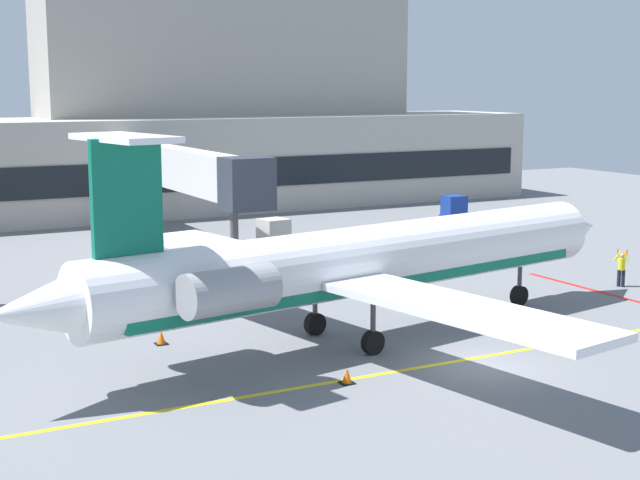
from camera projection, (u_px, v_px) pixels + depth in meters
The scene contains 10 objects.
ground at pixel (480, 369), 33.38m from camera, with size 120.00×120.00×0.11m.
terminal_building at pixel (159, 117), 73.92m from camera, with size 70.94×11.33×20.92m.
jet_bridge_west at pixel (179, 169), 55.77m from camera, with size 2.40×23.66×6.35m.
regional_jet at pixel (356, 262), 36.27m from camera, with size 29.62×24.73×8.38m.
baggage_tug at pixel (460, 212), 66.61m from camera, with size 3.69×1.90×2.19m.
pushback_tractor at pixel (265, 242), 53.62m from camera, with size 3.90×2.34×2.33m.
marshaller at pixel (621, 268), 46.54m from camera, with size 0.51×0.75×1.89m.
safety_cone_alpha at pixel (304, 290), 44.85m from camera, with size 0.47×0.47×0.55m.
safety_cone_bravo at pixel (347, 376), 31.54m from camera, with size 0.47×0.47×0.55m.
safety_cone_charlie at pixel (161, 338), 36.30m from camera, with size 0.47×0.47×0.55m.
Camera 1 is at (-20.19, -25.69, 9.95)m, focal length 52.69 mm.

